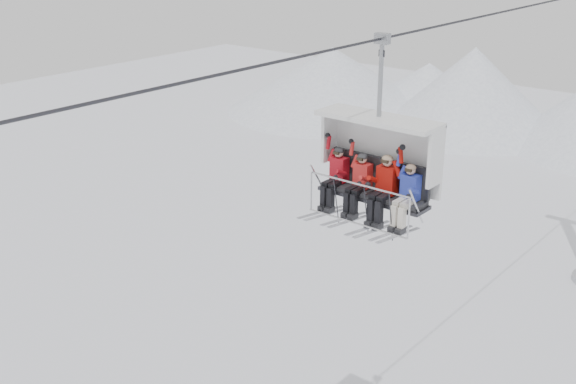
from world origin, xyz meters
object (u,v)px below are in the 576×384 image
Objects in this scene: skier_far_left at (336,176)px; skier_center_right at (384,187)px; chairlift_carrier at (380,156)px; skier_center_left at (359,182)px; skier_far_right at (407,194)px.

skier_far_left is 1.26m from skier_center_right.
chairlift_carrier is 2.36× the size of skier_center_right.
chairlift_carrier is at bearing 47.15° from skier_center_left.
skier_center_left is at bearing -178.87° from skier_center_right.
skier_far_right is (0.90, -0.33, -0.57)m from chairlift_carrier.
skier_center_left is at bearing -0.16° from skier_far_left.
chairlift_carrier is 1.12m from skier_far_right.
skier_center_left is (-0.31, -0.33, -0.58)m from chairlift_carrier.
skier_center_right is 0.57m from skier_far_right.
skier_center_right is at bearing 0.48° from skier_far_left.
skier_center_right reaches higher than skier_center_left.
skier_center_left is at bearing -179.94° from skier_far_right.
chairlift_carrier reaches higher than skier_center_left.
skier_far_right is at bearing 0.06° from skier_center_left.
skier_far_right reaches higher than skier_center_left.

